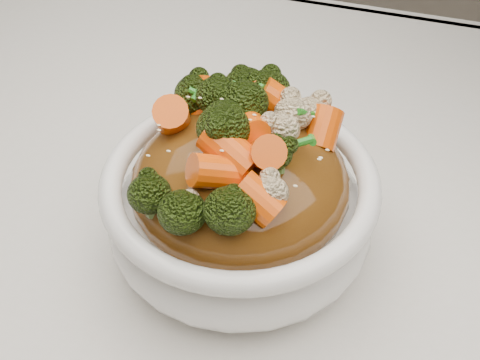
% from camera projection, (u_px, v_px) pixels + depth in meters
% --- Properties ---
extents(tablecloth, '(1.20, 0.80, 0.04)m').
position_uv_depth(tablecloth, '(216.00, 202.00, 0.53)').
color(tablecloth, silver).
rests_on(tablecloth, dining_table).
extents(bowl, '(0.27, 0.27, 0.08)m').
position_uv_depth(bowl, '(240.00, 209.00, 0.44)').
color(bowl, white).
rests_on(bowl, tablecloth).
extents(sauce_base, '(0.21, 0.21, 0.09)m').
position_uv_depth(sauce_base, '(240.00, 183.00, 0.42)').
color(sauce_base, '#57320F').
rests_on(sauce_base, bowl).
extents(carrots, '(0.21, 0.21, 0.05)m').
position_uv_depth(carrots, '(240.00, 119.00, 0.38)').
color(carrots, '#EA5207').
rests_on(carrots, sauce_base).
extents(broccoli, '(0.21, 0.21, 0.04)m').
position_uv_depth(broccoli, '(240.00, 120.00, 0.38)').
color(broccoli, black).
rests_on(broccoli, sauce_base).
extents(cauliflower, '(0.21, 0.21, 0.03)m').
position_uv_depth(cauliflower, '(240.00, 122.00, 0.38)').
color(cauliflower, beige).
rests_on(cauliflower, sauce_base).
extents(scallions, '(0.16, 0.16, 0.02)m').
position_uv_depth(scallions, '(240.00, 118.00, 0.38)').
color(scallions, '#20701A').
rests_on(scallions, sauce_base).
extents(sesame_seeds, '(0.19, 0.19, 0.01)m').
position_uv_depth(sesame_seeds, '(240.00, 118.00, 0.38)').
color(sesame_seeds, beige).
rests_on(sesame_seeds, sauce_base).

